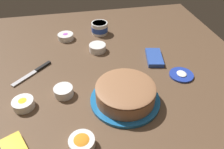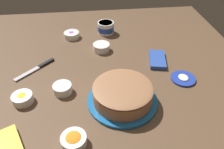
# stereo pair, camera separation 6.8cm
# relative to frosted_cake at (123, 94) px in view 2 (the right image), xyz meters

# --- Properties ---
(ground_plane) EXTENTS (1.54, 1.54, 0.00)m
(ground_plane) POSITION_rel_frosted_cake_xyz_m (0.23, 0.04, -0.04)
(ground_plane) COLOR brown
(frosted_cake) EXTENTS (0.30, 0.30, 0.09)m
(frosted_cake) POSITION_rel_frosted_cake_xyz_m (0.00, 0.00, 0.00)
(frosted_cake) COLOR #1E6BB2
(frosted_cake) RESTS_ON ground_plane
(frosting_tub) EXTENTS (0.11, 0.11, 0.07)m
(frosting_tub) POSITION_rel_frosted_cake_xyz_m (0.63, 0.01, -0.01)
(frosting_tub) COLOR white
(frosting_tub) RESTS_ON ground_plane
(frosting_tub_lid) EXTENTS (0.12, 0.12, 0.02)m
(frosting_tub_lid) POSITION_rel_frosted_cake_xyz_m (0.11, -0.32, -0.04)
(frosting_tub_lid) COLOR #233DAD
(frosting_tub_lid) RESTS_ON ground_plane
(spreading_knife) EXTENTS (0.18, 0.19, 0.01)m
(spreading_knife) POSITION_rel_frosted_cake_xyz_m (0.29, 0.40, -0.04)
(spreading_knife) COLOR silver
(spreading_knife) RESTS_ON ground_plane
(sprinkle_bowl_orange) EXTENTS (0.09, 0.09, 0.04)m
(sprinkle_bowl_orange) POSITION_rel_frosted_cake_xyz_m (-0.19, 0.21, -0.02)
(sprinkle_bowl_orange) COLOR white
(sprinkle_bowl_orange) RESTS_ON ground_plane
(sprinkle_bowl_yellow) EXTENTS (0.09, 0.09, 0.04)m
(sprinkle_bowl_yellow) POSITION_rel_frosted_cake_xyz_m (0.05, 0.43, -0.02)
(sprinkle_bowl_yellow) COLOR white
(sprinkle_bowl_yellow) RESTS_ON ground_plane
(sprinkle_bowl_pink) EXTENTS (0.09, 0.09, 0.04)m
(sprinkle_bowl_pink) POSITION_rel_frosted_cake_xyz_m (0.09, 0.26, -0.02)
(sprinkle_bowl_pink) COLOR white
(sprinkle_bowl_pink) RESTS_ON ground_plane
(sprinkle_bowl_blue) EXTENTS (0.10, 0.10, 0.04)m
(sprinkle_bowl_blue) POSITION_rel_frosted_cake_xyz_m (0.42, 0.06, -0.02)
(sprinkle_bowl_blue) COLOR white
(sprinkle_bowl_blue) RESTS_ON ground_plane
(sprinkle_bowl_rainbow) EXTENTS (0.10, 0.10, 0.04)m
(sprinkle_bowl_rainbow) POSITION_rel_frosted_cake_xyz_m (0.60, 0.23, -0.02)
(sprinkle_bowl_rainbow) COLOR white
(sprinkle_bowl_rainbow) RESTS_ON ground_plane
(candy_box_lower) EXTENTS (0.17, 0.13, 0.03)m
(candy_box_lower) POSITION_rel_frosted_cake_xyz_m (-0.18, 0.43, -0.03)
(candy_box_lower) COLOR yellow
(candy_box_lower) RESTS_ON ground_plane
(candy_box_upper) EXTENTS (0.17, 0.11, 0.02)m
(candy_box_upper) POSITION_rel_frosted_cake_xyz_m (0.28, -0.23, -0.03)
(candy_box_upper) COLOR #2D51B2
(candy_box_upper) RESTS_ON ground_plane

